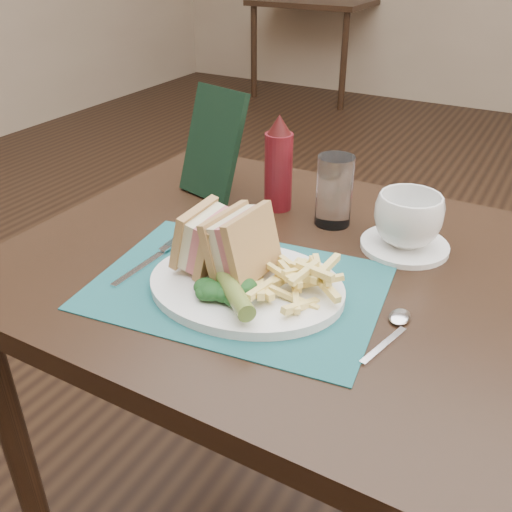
# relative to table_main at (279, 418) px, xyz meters

# --- Properties ---
(floor) EXTENTS (7.00, 7.00, 0.00)m
(floor) POSITION_rel_table_main_xyz_m (0.00, 0.50, -0.38)
(floor) COLOR black
(floor) RESTS_ON ground
(table_main) EXTENTS (0.90, 0.75, 0.75)m
(table_main) POSITION_rel_table_main_xyz_m (0.00, 0.00, 0.00)
(table_main) COLOR black
(table_main) RESTS_ON ground
(table_bg_left) EXTENTS (0.90, 0.75, 0.75)m
(table_bg_left) POSITION_rel_table_main_xyz_m (-1.64, 3.77, 0.00)
(table_bg_left) COLOR black
(table_bg_left) RESTS_ON ground
(placemat) EXTENTS (0.47, 0.36, 0.00)m
(placemat) POSITION_rel_table_main_xyz_m (-0.02, -0.12, 0.38)
(placemat) COLOR #1A5154
(placemat) RESTS_ON table_main
(plate) EXTENTS (0.33, 0.28, 0.01)m
(plate) POSITION_rel_table_main_xyz_m (0.00, -0.12, 0.38)
(plate) COLOR white
(plate) RESTS_ON placemat
(sandwich_half_a) EXTENTS (0.08, 0.10, 0.10)m
(sandwich_half_a) POSITION_rel_table_main_xyz_m (-0.10, -0.11, 0.44)
(sandwich_half_a) COLOR tan
(sandwich_half_a) RESTS_ON plate
(sandwich_half_b) EXTENTS (0.09, 0.12, 0.11)m
(sandwich_half_b) POSITION_rel_table_main_xyz_m (-0.03, -0.11, 0.45)
(sandwich_half_b) COLOR tan
(sandwich_half_b) RESTS_ON plate
(kale_garnish) EXTENTS (0.11, 0.08, 0.03)m
(kale_garnish) POSITION_rel_table_main_xyz_m (-0.00, -0.17, 0.41)
(kale_garnish) COLOR #143918
(kale_garnish) RESTS_ON plate
(pickle_spear) EXTENTS (0.11, 0.10, 0.03)m
(pickle_spear) POSITION_rel_table_main_xyz_m (0.02, -0.18, 0.41)
(pickle_spear) COLOR #586E29
(pickle_spear) RESTS_ON plate
(fries_pile) EXTENTS (0.18, 0.20, 0.05)m
(fries_pile) POSITION_rel_table_main_xyz_m (0.08, -0.10, 0.42)
(fries_pile) COLOR #FFE67F
(fries_pile) RESTS_ON plate
(fork) EXTENTS (0.04, 0.17, 0.01)m
(fork) POSITION_rel_table_main_xyz_m (-0.18, -0.13, 0.38)
(fork) COLOR silver
(fork) RESTS_ON placemat
(spoon) EXTENTS (0.07, 0.15, 0.01)m
(spoon) POSITION_rel_table_main_xyz_m (0.22, -0.12, 0.38)
(spoon) COLOR silver
(spoon) RESTS_ON table_main
(saucer) EXTENTS (0.18, 0.18, 0.01)m
(saucer) POSITION_rel_table_main_xyz_m (0.17, 0.13, 0.38)
(saucer) COLOR white
(saucer) RESTS_ON table_main
(coffee_cup) EXTENTS (0.14, 0.14, 0.09)m
(coffee_cup) POSITION_rel_table_main_xyz_m (0.17, 0.13, 0.43)
(coffee_cup) COLOR white
(coffee_cup) RESTS_ON saucer
(drinking_glass) EXTENTS (0.08, 0.08, 0.13)m
(drinking_glass) POSITION_rel_table_main_xyz_m (0.02, 0.16, 0.44)
(drinking_glass) COLOR white
(drinking_glass) RESTS_ON table_main
(ketchup_bottle) EXTENTS (0.06, 0.06, 0.19)m
(ketchup_bottle) POSITION_rel_table_main_xyz_m (-0.10, 0.17, 0.47)
(ketchup_bottle) COLOR #560E15
(ketchup_bottle) RESTS_ON table_main
(check_presenter) EXTENTS (0.15, 0.11, 0.21)m
(check_presenter) POSITION_rel_table_main_xyz_m (-0.25, 0.17, 0.48)
(check_presenter) COLOR black
(check_presenter) RESTS_ON table_main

